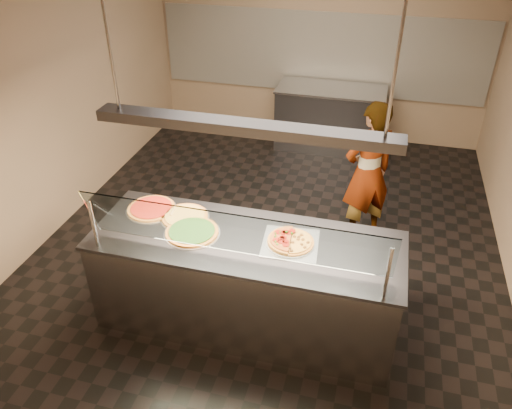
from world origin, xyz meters
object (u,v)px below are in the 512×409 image
(heat_lamp_housing, at_px, (244,127))
(prep_table, at_px, (329,118))
(sneeze_guard, at_px, (233,234))
(pizza_spinach, at_px, (192,231))
(half_pizza_pepperoni, at_px, (280,238))
(worker, at_px, (368,173))
(serving_counter, at_px, (246,281))
(pizza_cheese, at_px, (185,216))
(pizza_tomato, at_px, (151,208))
(perforated_tray, at_px, (290,243))
(pizza_spatula, at_px, (176,214))
(half_pizza_sausage, at_px, (301,242))

(heat_lamp_housing, bearing_deg, prep_table, 86.94)
(sneeze_guard, bearing_deg, pizza_spinach, 146.19)
(half_pizza_pepperoni, distance_m, worker, 1.71)
(serving_counter, height_order, half_pizza_pepperoni, half_pizza_pepperoni)
(half_pizza_pepperoni, xyz_separation_m, pizza_cheese, (-0.90, 0.13, -0.02))
(pizza_tomato, bearing_deg, perforated_tray, -7.37)
(pizza_tomato, xyz_separation_m, pizza_spatula, (0.26, -0.05, 0.01))
(pizza_spinach, distance_m, worker, 2.15)
(pizza_spatula, distance_m, prep_table, 3.84)
(half_pizza_pepperoni, xyz_separation_m, pizza_spatula, (-0.98, 0.12, -0.01))
(pizza_spinach, relative_size, pizza_spatula, 2.08)
(serving_counter, relative_size, worker, 1.62)
(pizza_cheese, xyz_separation_m, pizza_tomato, (-0.35, 0.04, 0.00))
(serving_counter, height_order, prep_table, same)
(perforated_tray, distance_m, heat_lamp_housing, 1.08)
(serving_counter, bearing_deg, sneeze_guard, -90.00)
(pizza_cheese, height_order, worker, worker)
(prep_table, xyz_separation_m, worker, (0.70, -2.23, 0.35))
(half_pizza_pepperoni, distance_m, pizza_spatula, 0.99)
(prep_table, relative_size, worker, 0.97)
(perforated_tray, height_order, pizza_spatula, pizza_spatula)
(half_pizza_sausage, height_order, prep_table, half_pizza_sausage)
(pizza_spinach, xyz_separation_m, pizza_tomato, (-0.49, 0.25, -0.00))
(perforated_tray, bearing_deg, pizza_spinach, -174.93)
(pizza_cheese, distance_m, pizza_spatula, 0.09)
(pizza_cheese, bearing_deg, pizza_spatula, -173.09)
(perforated_tray, xyz_separation_m, heat_lamp_housing, (-0.37, -0.04, 1.01))
(sneeze_guard, height_order, worker, worker)
(half_pizza_sausage, bearing_deg, pizza_spatula, 174.07)
(prep_table, relative_size, heat_lamp_housing, 0.69)
(serving_counter, height_order, half_pizza_sausage, half_pizza_sausage)
(half_pizza_sausage, relative_size, pizza_cheese, 0.90)
(serving_counter, relative_size, prep_table, 1.66)
(pizza_cheese, bearing_deg, sneeze_guard, -40.08)
(sneeze_guard, distance_m, pizza_spinach, 0.63)
(sneeze_guard, xyz_separation_m, pizza_cheese, (-0.61, 0.52, -0.28))
(sneeze_guard, bearing_deg, prep_table, 87.19)
(perforated_tray, xyz_separation_m, pizza_spatula, (-1.07, 0.12, 0.02))
(half_pizza_pepperoni, height_order, pizza_tomato, half_pizza_pepperoni)
(half_pizza_pepperoni, height_order, pizza_spinach, half_pizza_pepperoni)
(half_pizza_sausage, xyz_separation_m, heat_lamp_housing, (-0.47, -0.04, 0.99))
(half_pizza_pepperoni, height_order, pizza_spatula, half_pizza_pepperoni)
(prep_table, bearing_deg, serving_counter, -93.06)
(pizza_cheese, distance_m, heat_lamp_housing, 1.19)
(pizza_cheese, height_order, heat_lamp_housing, heat_lamp_housing)
(pizza_tomato, relative_size, heat_lamp_housing, 0.20)
(half_pizza_sausage, height_order, pizza_spinach, half_pizza_sausage)
(pizza_spinach, bearing_deg, worker, 50.46)
(half_pizza_sausage, height_order, pizza_tomato, half_pizza_sausage)
(pizza_spinach, distance_m, heat_lamp_housing, 1.11)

